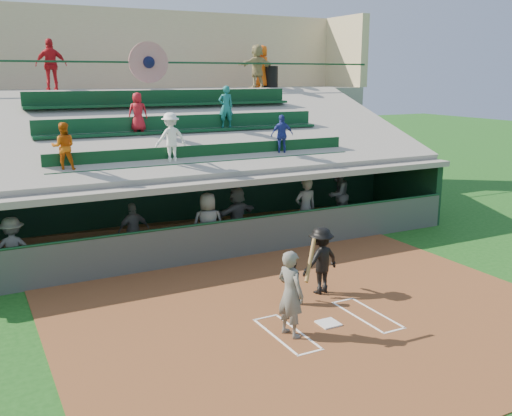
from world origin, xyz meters
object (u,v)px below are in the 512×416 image
home_plate (328,323)px  batter_at_plate (291,293)px  catcher (291,282)px  trash_bin (271,77)px

home_plate → batter_at_plate: bearing=-175.5°
home_plate → catcher: 1.46m
batter_at_plate → catcher: (0.88, 1.45, -0.39)m
home_plate → trash_bin: (5.62, 12.76, 5.02)m
catcher → home_plate: bearing=114.2°
home_plate → catcher: bearing=94.2°
home_plate → trash_bin: bearing=66.2°
catcher → batter_at_plate: bearing=78.6°
trash_bin → catcher: bearing=-116.7°
catcher → trash_bin: 13.53m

